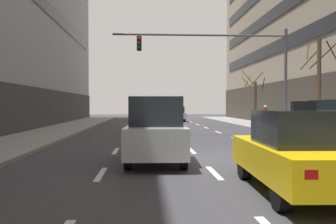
{
  "coord_description": "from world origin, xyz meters",
  "views": [
    {
      "loc": [
        -1.85,
        -13.05,
        1.84
      ],
      "look_at": [
        0.2,
        20.92,
        1.19
      ],
      "focal_mm": 40.39,
      "sensor_mm": 36.0,
      "label": 1
    }
  ],
  "objects": [
    {
      "name": "lane_stripe_l2_s4",
      "position": [
        0.0,
        2.0,
        0.0
      ],
      "size": [
        0.16,
        2.0,
        0.01
      ],
      "primitive_type": "cube",
      "color": "silver",
      "rests_on": "ground"
    },
    {
      "name": "taxi_driving_1",
      "position": [
        1.38,
        -5.38,
        0.85
      ],
      "size": [
        2.1,
        4.67,
        1.91
      ],
      "color": "black",
      "rests_on": "ground"
    },
    {
      "name": "street_tree_2",
      "position": [
        7.46,
        18.61,
        2.33
      ],
      "size": [
        1.94,
        2.18,
        4.66
      ],
      "color": "#4C3823",
      "rests_on": "sidewalk_right"
    },
    {
      "name": "lane_stripe_l1_s3",
      "position": [
        -3.03,
        -3.0,
        0.0
      ],
      "size": [
        0.16,
        2.0,
        0.01
      ],
      "primitive_type": "cube",
      "color": "silver",
      "rests_on": "ground"
    },
    {
      "name": "lane_stripe_l2_s7",
      "position": [
        0.0,
        17.0,
        0.0
      ],
      "size": [
        0.16,
        2.0,
        0.01
      ],
      "primitive_type": "cube",
      "color": "silver",
      "rests_on": "ground"
    },
    {
      "name": "traffic_signal_0",
      "position": [
        3.2,
        8.88,
        4.54
      ],
      "size": [
        10.28,
        0.35,
        6.2
      ],
      "color": "#4C4C51",
      "rests_on": "sidewalk_right"
    },
    {
      "name": "car_driving_0",
      "position": [
        -1.51,
        -1.11,
        1.04
      ],
      "size": [
        1.93,
        4.35,
        2.08
      ],
      "color": "black",
      "rests_on": "ground"
    },
    {
      "name": "lane_stripe_l2_s5",
      "position": [
        0.0,
        7.0,
        0.0
      ],
      "size": [
        0.16,
        2.0,
        0.01
      ],
      "primitive_type": "cube",
      "color": "silver",
      "rests_on": "ground"
    },
    {
      "name": "lane_stripe_l3_s5",
      "position": [
        3.03,
        7.0,
        0.0
      ],
      "size": [
        0.16,
        2.0,
        0.01
      ],
      "primitive_type": "cube",
      "color": "silver",
      "rests_on": "ground"
    },
    {
      "name": "pedestrian_0",
      "position": [
        7.19,
        14.91,
        1.11
      ],
      "size": [
        0.26,
        0.52,
        1.67
      ],
      "color": "#383D59",
      "rests_on": "sidewalk_right"
    },
    {
      "name": "lane_stripe_l1_s9",
      "position": [
        -3.03,
        27.0,
        0.0
      ],
      "size": [
        0.16,
        2.0,
        0.01
      ],
      "primitive_type": "cube",
      "color": "silver",
      "rests_on": "ground"
    },
    {
      "name": "ground_plane",
      "position": [
        0.0,
        0.0,
        0.0
      ],
      "size": [
        120.0,
        120.0,
        0.0
      ],
      "primitive_type": "plane",
      "color": "#38383D"
    },
    {
      "name": "lane_stripe_l3_s4",
      "position": [
        3.03,
        2.0,
        0.0
      ],
      "size": [
        0.16,
        2.0,
        0.01
      ],
      "primitive_type": "cube",
      "color": "silver",
      "rests_on": "ground"
    },
    {
      "name": "lane_stripe_l2_s10",
      "position": [
        0.0,
        32.0,
        0.0
      ],
      "size": [
        0.16,
        2.0,
        0.01
      ],
      "primitive_type": "cube",
      "color": "silver",
      "rests_on": "ground"
    },
    {
      "name": "lane_stripe_l1_s5",
      "position": [
        -3.03,
        7.0,
        0.0
      ],
      "size": [
        0.16,
        2.0,
        0.01
      ],
      "primitive_type": "cube",
      "color": "silver",
      "rests_on": "ground"
    },
    {
      "name": "lane_stripe_l1_s7",
      "position": [
        -3.03,
        17.0,
        0.0
      ],
      "size": [
        0.16,
        2.0,
        0.01
      ],
      "primitive_type": "cube",
      "color": "silver",
      "rests_on": "ground"
    },
    {
      "name": "lane_stripe_l2_s8",
      "position": [
        0.0,
        22.0,
        0.0
      ],
      "size": [
        0.16,
        2.0,
        0.01
      ],
      "primitive_type": "cube",
      "color": "silver",
      "rests_on": "ground"
    },
    {
      "name": "lane_stripe_l2_s9",
      "position": [
        0.0,
        27.0,
        0.0
      ],
      "size": [
        0.16,
        2.0,
        0.01
      ],
      "primitive_type": "cube",
      "color": "silver",
      "rests_on": "ground"
    },
    {
      "name": "lane_stripe_l1_s6",
      "position": [
        -3.03,
        12.0,
        0.0
      ],
      "size": [
        0.16,
        2.0,
        0.01
      ],
      "primitive_type": "cube",
      "color": "silver",
      "rests_on": "ground"
    },
    {
      "name": "lane_stripe_l3_s9",
      "position": [
        3.03,
        27.0,
        0.0
      ],
      "size": [
        0.16,
        2.0,
        0.01
      ],
      "primitive_type": "cube",
      "color": "silver",
      "rests_on": "ground"
    },
    {
      "name": "lane_stripe_l2_s6",
      "position": [
        0.0,
        12.0,
        0.0
      ],
      "size": [
        0.16,
        2.0,
        0.01
      ],
      "primitive_type": "cube",
      "color": "silver",
      "rests_on": "ground"
    },
    {
      "name": "lane_stripe_l3_s8",
      "position": [
        3.03,
        22.0,
        0.0
      ],
      "size": [
        0.16,
        2.0,
        0.01
      ],
      "primitive_type": "cube",
      "color": "silver",
      "rests_on": "ground"
    },
    {
      "name": "lane_stripe_l3_s6",
      "position": [
        3.03,
        12.0,
        0.0
      ],
      "size": [
        0.16,
        2.0,
        0.01
      ],
      "primitive_type": "cube",
      "color": "silver",
      "rests_on": "ground"
    },
    {
      "name": "lane_stripe_l3_s7",
      "position": [
        3.03,
        17.0,
        0.0
      ],
      "size": [
        0.16,
        2.0,
        0.01
      ],
      "primitive_type": "cube",
      "color": "silver",
      "rests_on": "ground"
    },
    {
      "name": "street_tree_0",
      "position": [
        7.53,
        6.83,
        3.0
      ],
      "size": [
        1.98,
        2.12,
        5.26
      ],
      "color": "#4C3823",
      "rests_on": "sidewalk_right"
    },
    {
      "name": "car_driving_2",
      "position": [
        1.64,
        28.72,
        0.79
      ],
      "size": [
        1.84,
        4.3,
        1.6
      ],
      "color": "black",
      "rests_on": "ground"
    },
    {
      "name": "lane_stripe_l1_s4",
      "position": [
        -3.03,
        2.0,
        0.0
      ],
      "size": [
        0.16,
        2.0,
        0.01
      ],
      "primitive_type": "cube",
      "color": "silver",
      "rests_on": "ground"
    },
    {
      "name": "lane_stripe_l3_s10",
      "position": [
        3.03,
        32.0,
        0.0
      ],
      "size": [
        0.16,
        2.0,
        0.01
      ],
      "primitive_type": "cube",
      "color": "silver",
      "rests_on": "ground"
    },
    {
      "name": "lane_stripe_l3_s3",
      "position": [
        3.03,
        -3.0,
        0.0
      ],
      "size": [
        0.16,
        2.0,
        0.01
      ],
      "primitive_type": "cube",
      "color": "silver",
      "rests_on": "ground"
    },
    {
      "name": "lane_stripe_l1_s10",
      "position": [
        -3.03,
        32.0,
        0.0
      ],
      "size": [
        0.16,
        2.0,
        0.01
      ],
      "primitive_type": "cube",
      "color": "silver",
      "rests_on": "ground"
    },
    {
      "name": "lane_stripe_l1_s8",
      "position": [
        -3.03,
        22.0,
        0.0
      ],
      "size": [
        0.16,
        2.0,
        0.01
      ],
      "primitive_type": "cube",
      "color": "silver",
      "rests_on": "ground"
    },
    {
      "name": "lane_stripe_l2_s3",
      "position": [
        0.0,
        -3.0,
        0.0
      ],
      "size": [
        0.16,
        2.0,
        0.01
      ],
      "primitive_type": "cube",
      "color": "silver",
      "rests_on": "ground"
    }
  ]
}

